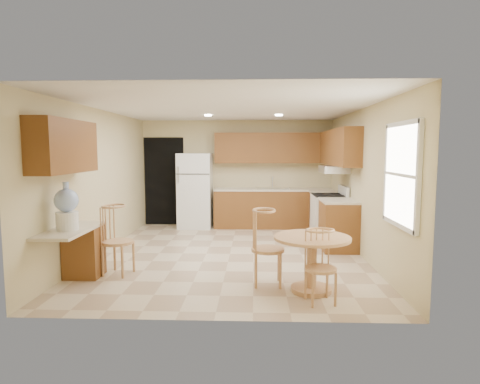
{
  "coord_description": "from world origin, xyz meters",
  "views": [
    {
      "loc": [
        0.42,
        -6.82,
        1.8
      ],
      "look_at": [
        0.17,
        0.3,
        1.05
      ],
      "focal_mm": 30.0,
      "sensor_mm": 36.0,
      "label": 1
    }
  ],
  "objects_px": {
    "chair_table_a": "(268,241)",
    "water_crock": "(67,208)",
    "chair_table_b": "(322,261)",
    "chair_desk": "(115,234)",
    "refrigerator": "(195,191)",
    "dining_table": "(312,256)",
    "stove": "(329,217)"
  },
  "relations": [
    {
      "from": "dining_table",
      "to": "chair_table_a",
      "type": "distance_m",
      "value": 0.59
    },
    {
      "from": "stove",
      "to": "chair_table_b",
      "type": "bearing_deg",
      "value": -101.74
    },
    {
      "from": "stove",
      "to": "chair_table_b",
      "type": "height_order",
      "value": "stove"
    },
    {
      "from": "chair_table_b",
      "to": "refrigerator",
      "type": "bearing_deg",
      "value": -75.5
    },
    {
      "from": "refrigerator",
      "to": "stove",
      "type": "bearing_deg",
      "value": -22.99
    },
    {
      "from": "chair_table_a",
      "to": "water_crock",
      "type": "distance_m",
      "value": 2.64
    },
    {
      "from": "chair_table_b",
      "to": "chair_desk",
      "type": "distance_m",
      "value": 2.93
    },
    {
      "from": "chair_table_a",
      "to": "refrigerator",
      "type": "bearing_deg",
      "value": -159.01
    },
    {
      "from": "dining_table",
      "to": "chair_table_b",
      "type": "height_order",
      "value": "chair_table_b"
    },
    {
      "from": "chair_table_a",
      "to": "water_crock",
      "type": "xyz_separation_m",
      "value": [
        -2.61,
        -0.12,
        0.44
      ]
    },
    {
      "from": "dining_table",
      "to": "water_crock",
      "type": "xyz_separation_m",
      "value": [
        -3.16,
        0.03,
        0.58
      ]
    },
    {
      "from": "refrigerator",
      "to": "chair_desk",
      "type": "relative_size",
      "value": 1.73
    },
    {
      "from": "chair_table_b",
      "to": "water_crock",
      "type": "bearing_deg",
      "value": -19.05
    },
    {
      "from": "stove",
      "to": "chair_table_a",
      "type": "xyz_separation_m",
      "value": [
        -1.32,
        -2.85,
        0.14
      ]
    },
    {
      "from": "refrigerator",
      "to": "chair_desk",
      "type": "distance_m",
      "value": 3.75
    },
    {
      "from": "stove",
      "to": "chair_table_a",
      "type": "bearing_deg",
      "value": -114.88
    },
    {
      "from": "refrigerator",
      "to": "water_crock",
      "type": "xyz_separation_m",
      "value": [
        -1.05,
        -4.18,
        0.19
      ]
    },
    {
      "from": "stove",
      "to": "water_crock",
      "type": "relative_size",
      "value": 1.74
    },
    {
      "from": "dining_table",
      "to": "water_crock",
      "type": "height_order",
      "value": "water_crock"
    },
    {
      "from": "chair_table_a",
      "to": "chair_table_b",
      "type": "bearing_deg",
      "value": 44.26
    },
    {
      "from": "refrigerator",
      "to": "chair_desk",
      "type": "height_order",
      "value": "refrigerator"
    },
    {
      "from": "chair_desk",
      "to": "chair_table_b",
      "type": "bearing_deg",
      "value": 82.6
    },
    {
      "from": "chair_table_a",
      "to": "chair_table_b",
      "type": "height_order",
      "value": "chair_table_a"
    },
    {
      "from": "chair_table_b",
      "to": "water_crock",
      "type": "height_order",
      "value": "water_crock"
    },
    {
      "from": "refrigerator",
      "to": "chair_table_b",
      "type": "bearing_deg",
      "value": -65.28
    },
    {
      "from": "chair_table_b",
      "to": "chair_desk",
      "type": "height_order",
      "value": "chair_desk"
    },
    {
      "from": "refrigerator",
      "to": "chair_table_a",
      "type": "xyz_separation_m",
      "value": [
        1.56,
        -4.07,
        -0.25
      ]
    },
    {
      "from": "refrigerator",
      "to": "stove",
      "type": "height_order",
      "value": "refrigerator"
    },
    {
      "from": "water_crock",
      "to": "stove",
      "type": "bearing_deg",
      "value": 37.06
    },
    {
      "from": "refrigerator",
      "to": "stove",
      "type": "xyz_separation_m",
      "value": [
        2.88,
        -1.22,
        -0.39
      ]
    },
    {
      "from": "chair_table_a",
      "to": "chair_table_b",
      "type": "distance_m",
      "value": 0.86
    },
    {
      "from": "chair_desk",
      "to": "water_crock",
      "type": "bearing_deg",
      "value": -30.31
    }
  ]
}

